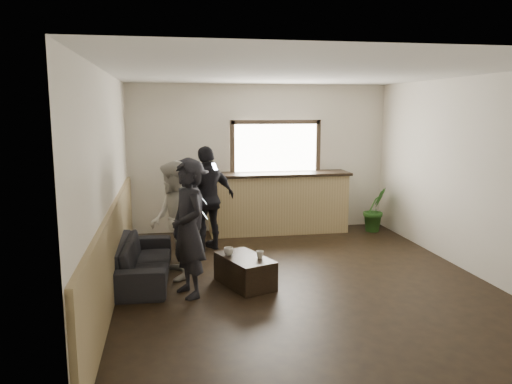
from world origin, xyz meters
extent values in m
cube|color=black|center=(0.00, 0.00, 0.00)|extent=(5.00, 6.00, 0.01)
cube|color=silver|center=(0.00, 0.00, 2.80)|extent=(5.00, 6.00, 0.01)
cube|color=beige|center=(0.00, 3.00, 1.40)|extent=(5.00, 0.01, 2.80)
cube|color=beige|center=(0.00, -3.00, 1.40)|extent=(5.00, 0.01, 2.80)
cube|color=beige|center=(-2.50, 0.00, 1.40)|extent=(0.01, 6.00, 2.80)
cube|color=beige|center=(2.50, 0.00, 1.40)|extent=(0.01, 6.00, 2.80)
cube|color=#9D8558|center=(-2.47, 0.00, 0.55)|extent=(0.06, 5.90, 1.10)
cube|color=#A38958|center=(0.30, 2.68, 0.55)|extent=(2.60, 0.60, 1.10)
cube|color=black|center=(0.30, 2.68, 1.12)|extent=(2.70, 0.68, 0.05)
cube|color=white|center=(0.30, 2.96, 1.60)|extent=(1.60, 0.06, 0.90)
cube|color=#3F3326|center=(0.30, 2.93, 2.09)|extent=(1.72, 0.08, 0.08)
cube|color=#3F3326|center=(-0.54, 2.93, 1.60)|extent=(0.08, 0.08, 1.06)
cube|color=#3F3326|center=(1.14, 2.93, 1.60)|extent=(0.08, 0.08, 1.06)
imported|color=black|center=(-2.15, 0.40, 0.27)|extent=(0.82, 1.91, 0.55)
cube|color=black|center=(-0.78, -0.10, 0.20)|extent=(0.77, 1.00, 0.39)
imported|color=silver|center=(-0.98, 0.02, 0.44)|extent=(0.18, 0.18, 0.10)
imported|color=silver|center=(-0.60, -0.18, 0.44)|extent=(0.14, 0.14, 0.10)
imported|color=#2D6623|center=(2.15, 2.42, 0.43)|extent=(0.57, 0.52, 0.86)
imported|color=black|center=(-1.53, -0.33, 0.86)|extent=(0.62, 0.74, 1.71)
cube|color=black|center=(-1.33, -0.25, 1.01)|extent=(0.11, 0.10, 0.12)
cube|color=white|center=(-1.33, -0.25, 1.02)|extent=(0.10, 0.09, 0.11)
imported|color=beige|center=(-1.70, 0.37, 0.82)|extent=(0.71, 0.87, 1.64)
cube|color=black|center=(-1.48, 0.40, 1.01)|extent=(0.10, 0.08, 0.12)
cube|color=white|center=(-1.48, 0.39, 1.02)|extent=(0.08, 0.07, 0.11)
imported|color=black|center=(-1.45, 1.04, 0.81)|extent=(0.64, 1.07, 1.61)
cube|color=black|center=(-1.23, 1.05, 0.96)|extent=(0.09, 0.08, 0.12)
cube|color=white|center=(-1.23, 1.04, 0.97)|extent=(0.08, 0.07, 0.11)
imported|color=black|center=(-1.12, 1.70, 0.87)|extent=(1.10, 0.85, 1.74)
cube|color=black|center=(-1.02, 1.51, 1.42)|extent=(0.11, 0.11, 0.12)
cube|color=white|center=(-1.02, 1.50, 1.43)|extent=(0.09, 0.10, 0.11)
camera|label=1|loc=(-1.77, -6.43, 2.34)|focal=35.00mm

